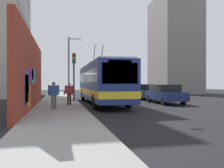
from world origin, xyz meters
name	(u,v)px	position (x,y,z in m)	size (l,w,h in m)	color
ground_plane	(78,103)	(0.00, 0.00, 0.00)	(80.00, 80.00, 0.00)	black
sidewalk_slab	(59,103)	(0.00, 1.60, 0.07)	(48.00, 3.20, 0.15)	gray
graffiti_wall	(31,74)	(-4.12, 3.35, 2.32)	(13.81, 0.32, 4.65)	maroon
building_far_right	(174,46)	(16.13, -17.00, 7.79)	(8.14, 6.34, 15.57)	gray
city_bus	(101,82)	(-1.09, -1.80, 1.82)	(12.30, 2.52, 5.04)	navy
parked_car_navy	(165,93)	(-1.89, -7.00, 0.84)	(4.69, 1.85, 1.58)	navy
parked_car_dark_gray	(143,91)	(3.44, -7.00, 0.83)	(4.42, 1.77, 1.58)	#38383D
parked_car_champagne	(127,90)	(9.35, -7.00, 0.83)	(4.72, 1.79, 1.58)	#C6B793
parked_car_white	(117,89)	(14.83, -7.00, 0.83)	(4.63, 1.78, 1.58)	white
pedestrian_at_curb	(69,92)	(-3.01, 0.89, 1.06)	(0.22, 0.72, 1.58)	#3F3326
pedestrian_near_wall	(54,93)	(-5.73, 1.91, 1.11)	(0.22, 0.66, 1.64)	#595960
traffic_light	(74,69)	(0.19, 0.35, 2.91)	(0.49, 0.28, 4.10)	#2D382D
street_lamp	(70,63)	(8.43, 0.27, 4.11)	(0.44, 1.70, 6.95)	#4C4C51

